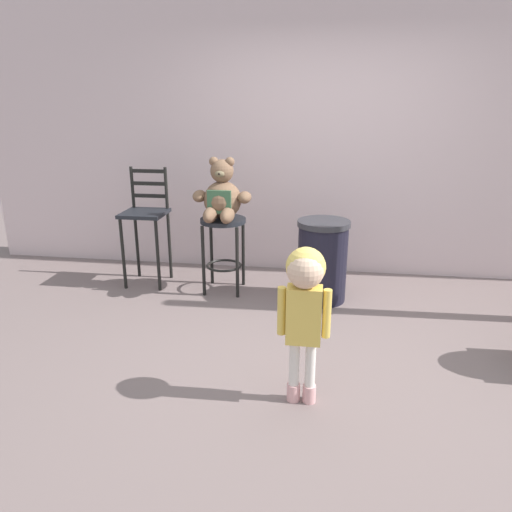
{
  "coord_description": "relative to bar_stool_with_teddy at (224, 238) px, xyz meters",
  "views": [
    {
      "loc": [
        -0.0,
        -3.09,
        1.76
      ],
      "look_at": [
        -0.52,
        0.38,
        0.61
      ],
      "focal_mm": 33.04,
      "sensor_mm": 36.0,
      "label": 1
    }
  ],
  "objects": [
    {
      "name": "trash_bin",
      "position": [
        0.94,
        -0.09,
        -0.15
      ],
      "size": [
        0.48,
        0.48,
        0.76
      ],
      "color": "black",
      "rests_on": "ground_plane"
    },
    {
      "name": "ground_plane",
      "position": [
        0.94,
        -1.14,
        -0.53
      ],
      "size": [
        24.0,
        24.0,
        0.0
      ],
      "primitive_type": "plane",
      "color": "#71605E"
    },
    {
      "name": "building_wall",
      "position": [
        0.94,
        0.87,
        1.42
      ],
      "size": [
        7.54,
        0.3,
        3.9
      ],
      "primitive_type": "cube",
      "color": "beige",
      "rests_on": "ground_plane"
    },
    {
      "name": "child_walking",
      "position": [
        0.85,
        -1.71,
        0.19
      ],
      "size": [
        0.31,
        0.25,
        0.98
      ],
      "rotation": [
        0.0,
        0.0,
        1.08
      ],
      "color": "#DA9F9E",
      "rests_on": "ground_plane"
    },
    {
      "name": "bar_chair_empty",
      "position": [
        -0.8,
        0.1,
        0.14
      ],
      "size": [
        0.42,
        0.42,
        1.16
      ],
      "color": "black",
      "rests_on": "ground_plane"
    },
    {
      "name": "bar_stool_with_teddy",
      "position": [
        0.0,
        0.0,
        0.0
      ],
      "size": [
        0.43,
        0.43,
        0.72
      ],
      "color": "black",
      "rests_on": "ground_plane"
    },
    {
      "name": "teddy_bear",
      "position": [
        -0.0,
        -0.03,
        0.4
      ],
      "size": [
        0.55,
        0.49,
        0.57
      ],
      "color": "brown",
      "rests_on": "bar_stool_with_teddy"
    }
  ]
}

